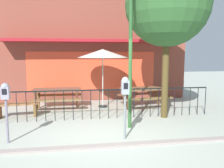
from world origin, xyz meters
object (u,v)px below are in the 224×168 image
at_px(picnic_table_left, 57,93).
at_px(picnic_table_right, 144,92).
at_px(street_tree, 167,5).
at_px(parking_meter_far, 6,97).
at_px(patio_bench, 17,107).
at_px(parking_meter_near, 125,91).
at_px(street_lamp, 131,31).
at_px(patio_umbrella, 103,54).

height_order(picnic_table_left, picnic_table_right, same).
bearing_deg(picnic_table_left, street_tree, -26.57).
height_order(parking_meter_far, street_tree, street_tree).
distance_m(picnic_table_left, patio_bench, 1.63).
xyz_separation_m(parking_meter_near, street_lamp, (0.32, 0.83, 1.52)).
bearing_deg(parking_meter_near, patio_umbrella, 92.30).
bearing_deg(parking_meter_near, picnic_table_right, 65.80).
xyz_separation_m(picnic_table_left, picnic_table_right, (3.36, -0.26, 0.00)).
xyz_separation_m(patio_bench, street_lamp, (3.43, -1.63, 2.36)).
bearing_deg(parking_meter_near, street_tree, 45.33).
relative_size(picnic_table_right, street_lamp, 0.47).
bearing_deg(patio_umbrella, street_tree, -44.04).
height_order(street_tree, street_lamp, street_tree).
height_order(picnic_table_left, patio_bench, picnic_table_left).
xyz_separation_m(picnic_table_left, street_tree, (3.60, -1.80, 3.02)).
height_order(patio_umbrella, parking_meter_near, patio_umbrella).
bearing_deg(street_tree, patio_bench, 171.26).
relative_size(street_tree, street_lamp, 1.19).
bearing_deg(parking_meter_near, patio_bench, 141.61).
bearing_deg(patio_bench, patio_umbrella, 19.38).
distance_m(patio_umbrella, parking_meter_near, 3.63).
height_order(picnic_table_right, patio_umbrella, patio_umbrella).
distance_m(patio_umbrella, parking_meter_far, 4.38).
relative_size(parking_meter_far, street_lamp, 0.34).
bearing_deg(parking_meter_far, street_tree, 19.26).
relative_size(patio_umbrella, street_tree, 0.46).
height_order(patio_umbrella, parking_meter_far, patio_umbrella).
bearing_deg(parking_meter_near, parking_meter_far, 176.82).
relative_size(parking_meter_near, street_tree, 0.31).
height_order(picnic_table_right, street_lamp, street_lamp).
distance_m(parking_meter_far, street_lamp, 3.56).
distance_m(picnic_table_right, patio_umbrella, 2.20).
height_order(picnic_table_left, street_lamp, street_lamp).
relative_size(picnic_table_left, patio_bench, 1.28).
bearing_deg(patio_bench, street_lamp, -25.41).
bearing_deg(picnic_table_right, patio_umbrella, 171.31).
bearing_deg(picnic_table_left, parking_meter_far, -104.84).
bearing_deg(patio_umbrella, street_lamp, -80.20).
bearing_deg(street_lamp, parking_meter_near, -111.05).
bearing_deg(patio_bench, street_tree, -8.74).
bearing_deg(picnic_table_left, picnic_table_right, -4.44).
relative_size(picnic_table_left, street_tree, 0.37).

